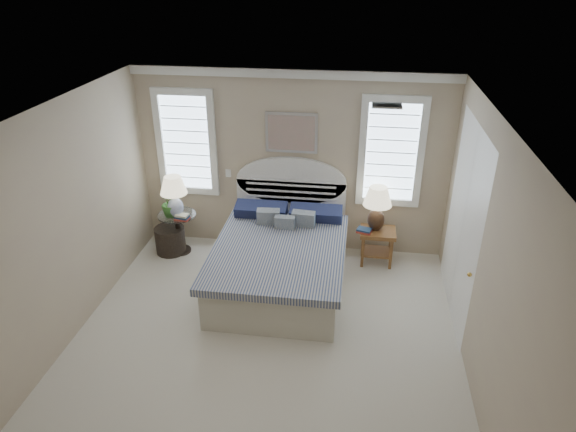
% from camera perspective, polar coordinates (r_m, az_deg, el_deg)
% --- Properties ---
extents(floor, '(4.50, 5.00, 0.01)m').
position_cam_1_polar(floor, '(6.04, -2.95, -14.93)').
color(floor, beige).
rests_on(floor, ground).
extents(ceiling, '(4.50, 5.00, 0.01)m').
position_cam_1_polar(ceiling, '(4.70, -3.72, 10.48)').
color(ceiling, white).
rests_on(ceiling, wall_back).
extents(wall_back, '(4.50, 0.02, 2.70)m').
position_cam_1_polar(wall_back, '(7.47, 0.40, 5.87)').
color(wall_back, '#BBAB8C').
rests_on(wall_back, floor).
extents(wall_left, '(0.02, 5.00, 2.70)m').
position_cam_1_polar(wall_left, '(6.06, -24.67, -1.96)').
color(wall_left, '#BBAB8C').
rests_on(wall_left, floor).
extents(wall_right, '(0.02, 5.00, 2.70)m').
position_cam_1_polar(wall_right, '(5.32, 21.33, -5.32)').
color(wall_right, '#BBAB8C').
rests_on(wall_right, floor).
extents(crown_molding, '(4.50, 0.08, 0.12)m').
position_cam_1_polar(crown_molding, '(7.07, 0.39, 15.56)').
color(crown_molding, white).
rests_on(crown_molding, wall_back).
extents(hvac_vent, '(0.30, 0.20, 0.02)m').
position_cam_1_polar(hvac_vent, '(5.39, 10.94, 11.96)').
color(hvac_vent, '#B2B2B2').
rests_on(hvac_vent, ceiling).
extents(switch_plate, '(0.08, 0.01, 0.12)m').
position_cam_1_polar(switch_plate, '(7.71, -6.66, 4.75)').
color(switch_plate, white).
rests_on(switch_plate, wall_back).
extents(window_left, '(0.90, 0.06, 1.60)m').
position_cam_1_polar(window_left, '(7.72, -11.20, 8.02)').
color(window_left, silver).
rests_on(window_left, wall_back).
extents(window_right, '(0.90, 0.06, 1.60)m').
position_cam_1_polar(window_right, '(7.32, 11.39, 6.97)').
color(window_right, silver).
rests_on(window_right, wall_back).
extents(painting, '(0.74, 0.04, 0.58)m').
position_cam_1_polar(painting, '(7.28, 0.37, 9.21)').
color(painting, silver).
rests_on(painting, wall_back).
extents(closet_door, '(0.02, 1.80, 2.40)m').
position_cam_1_polar(closet_door, '(6.41, 18.89, -0.82)').
color(closet_door, white).
rests_on(closet_door, floor).
extents(bed, '(1.72, 2.28, 1.47)m').
position_cam_1_polar(bed, '(6.97, -0.78, -4.63)').
color(bed, '#B7B4A0').
rests_on(bed, floor).
extents(side_table_left, '(0.56, 0.56, 0.63)m').
position_cam_1_polar(side_table_left, '(7.85, -12.09, -1.41)').
color(side_table_left, black).
rests_on(side_table_left, floor).
extents(nightstand_right, '(0.50, 0.40, 0.53)m').
position_cam_1_polar(nightstand_right, '(7.51, 9.90, -2.57)').
color(nightstand_right, brown).
rests_on(nightstand_right, floor).
extents(floor_pot, '(0.55, 0.55, 0.41)m').
position_cam_1_polar(floor_pot, '(7.96, -12.94, -2.59)').
color(floor_pot, black).
rests_on(floor_pot, floor).
extents(lamp_left, '(0.40, 0.40, 0.63)m').
position_cam_1_polar(lamp_left, '(7.53, -12.57, 2.62)').
color(lamp_left, white).
rests_on(lamp_left, side_table_left).
extents(lamp_right, '(0.51, 0.51, 0.66)m').
position_cam_1_polar(lamp_right, '(7.30, 9.89, 1.37)').
color(lamp_right, black).
rests_on(lamp_right, nightstand_right).
extents(potted_plant, '(0.29, 0.29, 0.45)m').
position_cam_1_polar(potted_plant, '(7.62, -13.00, 1.52)').
color(potted_plant, '#2F742E').
rests_on(potted_plant, side_table_left).
extents(books_left, '(0.21, 0.16, 0.08)m').
position_cam_1_polar(books_left, '(7.56, -11.68, -0.12)').
color(books_left, '#AB372A').
rests_on(books_left, side_table_left).
extents(books_right, '(0.24, 0.21, 0.06)m').
position_cam_1_polar(books_right, '(7.35, 8.46, -1.60)').
color(books_right, '#AB372A').
rests_on(books_right, nightstand_right).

